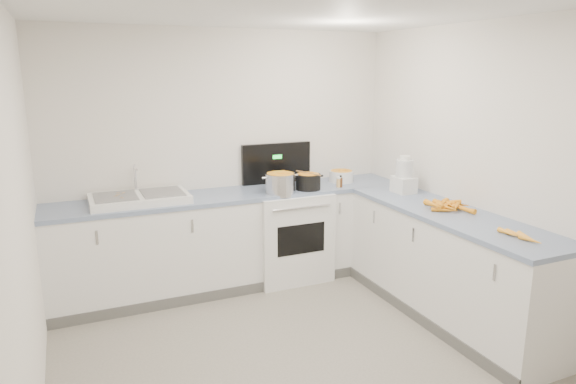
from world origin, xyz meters
name	(u,v)px	position (x,y,z in m)	size (l,w,h in m)	color
floor	(311,370)	(0.00, 0.00, 0.00)	(3.50, 4.00, 0.00)	gray
ceiling	(315,2)	(0.00, 0.00, 2.50)	(3.50, 4.00, 0.00)	silver
wall_back	(225,157)	(0.00, 2.00, 1.25)	(3.50, 2.50, 0.00)	silver
wall_left	(17,235)	(-1.75, 0.00, 1.25)	(4.00, 2.50, 0.00)	silver
wall_right	(510,180)	(1.75, 0.00, 1.25)	(4.00, 2.50, 0.00)	silver
counter_back	(236,239)	(0.00, 1.70, 0.47)	(3.50, 0.62, 0.94)	white
counter_right	(448,265)	(1.45, 0.30, 0.47)	(0.62, 2.20, 0.94)	white
stove	(287,232)	(0.55, 1.69, 0.47)	(0.76, 0.65, 1.36)	white
sink	(139,198)	(-0.90, 1.70, 0.98)	(0.86, 0.52, 0.31)	white
steel_pot	(280,184)	(0.40, 1.52, 1.03)	(0.29, 0.29, 0.21)	silver
black_pot	(308,183)	(0.72, 1.55, 1.01)	(0.25, 0.25, 0.18)	black
wooden_spoon	(308,173)	(0.72, 1.55, 1.11)	(0.01, 0.01, 0.33)	#AD7A47
mixing_bowl	(341,176)	(1.20, 1.74, 1.00)	(0.26, 0.26, 0.12)	white
extract_bottle	(341,182)	(1.06, 1.51, 0.99)	(0.04, 0.04, 0.10)	#593319
spice_jar	(339,183)	(1.05, 1.52, 0.98)	(0.05, 0.05, 0.09)	#E5B266
food_processor	(404,177)	(1.50, 1.05, 1.10)	(0.18, 0.22, 0.36)	white
carrot_pile	(448,205)	(1.48, 0.39, 0.97)	(0.40, 0.45, 0.09)	orange
peeled_carrots	(520,236)	(1.42, -0.44, 0.96)	(0.10, 0.35, 0.04)	#FFA126
peelings	(117,196)	(-1.09, 1.69, 1.02)	(0.22, 0.24, 0.01)	tan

